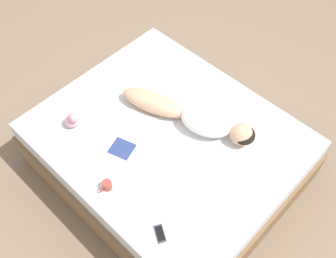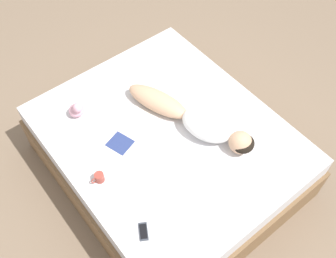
% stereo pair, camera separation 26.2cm
% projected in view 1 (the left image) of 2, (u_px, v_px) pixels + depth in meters
% --- Properties ---
extents(ground_plane, '(12.00, 12.00, 0.00)m').
position_uv_depth(ground_plane, '(168.00, 169.00, 3.80)').
color(ground_plane, '#7A6651').
extents(bed, '(1.82, 2.16, 0.60)m').
position_uv_depth(bed, '(168.00, 152.00, 3.57)').
color(bed, brown).
rests_on(bed, ground_plane).
extents(person, '(0.57, 1.22, 0.21)m').
position_uv_depth(person, '(194.00, 117.00, 3.31)').
color(person, tan).
rests_on(person, bed).
extents(open_magazine, '(0.59, 0.42, 0.01)m').
position_uv_depth(open_magazine, '(130.00, 137.00, 3.29)').
color(open_magazine, silver).
rests_on(open_magazine, bed).
extents(coffee_mug, '(0.11, 0.07, 0.08)m').
position_uv_depth(coffee_mug, '(107.00, 185.00, 2.98)').
color(coffee_mug, '#993D33').
rests_on(coffee_mug, bed).
extents(cell_phone, '(0.12, 0.15, 0.01)m').
position_uv_depth(cell_phone, '(160.00, 234.00, 2.80)').
color(cell_phone, '#333842').
rests_on(cell_phone, bed).
extents(plush_toy, '(0.14, 0.15, 0.18)m').
position_uv_depth(plush_toy, '(73.00, 120.00, 3.31)').
color(plush_toy, '#DB9EB2').
rests_on(plush_toy, bed).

